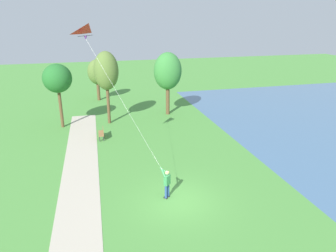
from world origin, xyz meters
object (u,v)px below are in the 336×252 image
Objects in this scene: tree_treeline_left at (106,71)px; tree_horizon_far at (168,72)px; person_kite_flyer at (167,182)px; tree_behind_path at (57,79)px; park_bench_near_walkway at (102,133)px; tree_lakeside_near at (97,72)px; flying_kite at (89,33)px.

tree_treeline_left is 6.51m from tree_horizon_far.
tree_behind_path is (-6.60, 14.36, 3.58)m from person_kite_flyer.
park_bench_near_walkway is at bearing 106.66° from person_kite_flyer.
tree_lakeside_near is at bearing 88.52° from park_bench_near_walkway.
tree_treeline_left is at bearing -166.94° from tree_horizon_far.
tree_behind_path is at bearing -171.87° from tree_horizon_far.
tree_behind_path is (-3.47, 3.91, 4.11)m from park_bench_near_walkway.
flying_kite reaches higher than tree_behind_path.
park_bench_near_walkway is 0.30× the size of tree_lakeside_near.
person_kite_flyer reaches higher than park_bench_near_walkway.
person_kite_flyer is 16.20m from tree_behind_path.
tree_lakeside_near is at bearing 93.58° from tree_treeline_left.
park_bench_near_walkway is at bearing -103.12° from tree_treeline_left.
flying_kite reaches higher than tree_treeline_left.
tree_behind_path reaches higher than tree_lakeside_near.
park_bench_near_walkway is 0.23× the size of tree_horizon_far.
flying_kite reaches higher than person_kite_flyer.
park_bench_near_walkway is at bearing -91.48° from tree_lakeside_near.
park_bench_near_walkway is 0.22× the size of tree_treeline_left.
tree_treeline_left is 9.49m from tree_lakeside_near.
park_bench_near_walkway is at bearing -143.08° from tree_horizon_far.
tree_treeline_left is 1.38× the size of tree_lakeside_near.
tree_lakeside_near is (0.34, 13.32, 2.97)m from park_bench_near_walkway.
person_kite_flyer is 9.70m from flying_kite.
tree_lakeside_near is at bearing 131.27° from tree_horizon_far.
tree_lakeside_near is (-2.78, 23.76, 2.43)m from person_kite_flyer.
tree_horizon_far is (7.25, 5.45, 4.06)m from park_bench_near_walkway.
tree_treeline_left is (0.93, 3.98, 4.59)m from park_bench_near_walkway.
person_kite_flyer is 10.92m from park_bench_near_walkway.
tree_treeline_left is at bearing 98.66° from person_kite_flyer.
flying_kite reaches higher than park_bench_near_walkway.
person_kite_flyer is at bearing -73.34° from park_bench_near_walkway.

